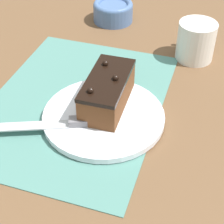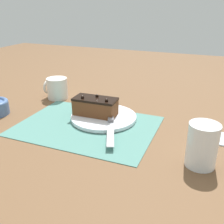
# 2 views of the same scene
# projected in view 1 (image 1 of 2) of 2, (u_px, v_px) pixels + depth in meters

# --- Properties ---
(ground_plane) EXTENTS (3.00, 3.00, 0.00)m
(ground_plane) POSITION_uv_depth(u_px,v_px,m) (76.00, 103.00, 0.76)
(ground_plane) COLOR brown
(placemat_woven) EXTENTS (0.46, 0.34, 0.00)m
(placemat_woven) POSITION_uv_depth(u_px,v_px,m) (76.00, 103.00, 0.76)
(placemat_woven) COLOR slate
(placemat_woven) RESTS_ON ground_plane
(cake_plate) EXTENTS (0.23, 0.23, 0.01)m
(cake_plate) POSITION_uv_depth(u_px,v_px,m) (104.00, 116.00, 0.72)
(cake_plate) COLOR white
(cake_plate) RESTS_ON placemat_woven
(chocolate_cake) EXTENTS (0.16, 0.08, 0.07)m
(chocolate_cake) POSITION_uv_depth(u_px,v_px,m) (107.00, 92.00, 0.71)
(chocolate_cake) COLOR brown
(chocolate_cake) RESTS_ON cake_plate
(serving_knife) EXTENTS (0.11, 0.22, 0.01)m
(serving_knife) POSITION_uv_depth(u_px,v_px,m) (68.00, 123.00, 0.69)
(serving_knife) COLOR slate
(serving_knife) RESTS_ON cake_plate
(small_bowl) EXTENTS (0.11, 0.11, 0.05)m
(small_bowl) POSITION_uv_depth(u_px,v_px,m) (113.00, 11.00, 1.02)
(small_bowl) COLOR #4C6B9E
(small_bowl) RESTS_ON ground_plane
(coffee_mug) EXTENTS (0.10, 0.09, 0.09)m
(coffee_mug) POSITION_uv_depth(u_px,v_px,m) (196.00, 41.00, 0.87)
(coffee_mug) COLOR silver
(coffee_mug) RESTS_ON ground_plane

